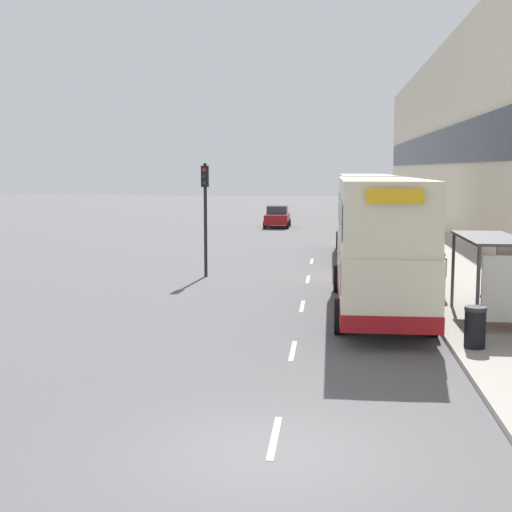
# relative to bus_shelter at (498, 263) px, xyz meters

# --- Properties ---
(ground_plane) EXTENTS (220.00, 220.00, 0.00)m
(ground_plane) POSITION_rel_bus_shelter_xyz_m (-5.77, -10.07, -1.88)
(ground_plane) COLOR #5B595B
(pavement) EXTENTS (5.00, 93.00, 0.14)m
(pavement) POSITION_rel_bus_shelter_xyz_m (0.73, 28.43, -1.81)
(pavement) COLOR #A39E93
(pavement) RESTS_ON ground_plane
(terrace_facade) EXTENTS (3.10, 93.00, 13.86)m
(terrace_facade) POSITION_rel_bus_shelter_xyz_m (4.72, 28.43, 5.05)
(terrace_facade) COLOR beige
(terrace_facade) RESTS_ON ground_plane
(lane_mark_0) EXTENTS (0.12, 2.00, 0.01)m
(lane_mark_0) POSITION_rel_bus_shelter_xyz_m (-5.77, -9.38, -1.87)
(lane_mark_0) COLOR silver
(lane_mark_0) RESTS_ON ground_plane
(lane_mark_1) EXTENTS (0.12, 2.00, 0.01)m
(lane_mark_1) POSITION_rel_bus_shelter_xyz_m (-5.77, -3.46, -1.87)
(lane_mark_1) COLOR silver
(lane_mark_1) RESTS_ON ground_plane
(lane_mark_2) EXTENTS (0.12, 2.00, 0.01)m
(lane_mark_2) POSITION_rel_bus_shelter_xyz_m (-5.77, 2.46, -1.87)
(lane_mark_2) COLOR silver
(lane_mark_2) RESTS_ON ground_plane
(lane_mark_3) EXTENTS (0.12, 2.00, 0.01)m
(lane_mark_3) POSITION_rel_bus_shelter_xyz_m (-5.77, 8.38, -1.87)
(lane_mark_3) COLOR silver
(lane_mark_3) RESTS_ON ground_plane
(lane_mark_4) EXTENTS (0.12, 2.00, 0.01)m
(lane_mark_4) POSITION_rel_bus_shelter_xyz_m (-5.77, 14.29, -1.87)
(lane_mark_4) COLOR silver
(lane_mark_4) RESTS_ON ground_plane
(bus_shelter) EXTENTS (1.60, 4.20, 2.48)m
(bus_shelter) POSITION_rel_bus_shelter_xyz_m (0.00, 0.00, 0.00)
(bus_shelter) COLOR #4C4C51
(bus_shelter) RESTS_ON ground_plane
(double_decker_bus_near) EXTENTS (2.85, 10.67, 4.30)m
(double_decker_bus_near) POSITION_rel_bus_shelter_xyz_m (-3.30, 1.87, 0.41)
(double_decker_bus_near) COLOR beige
(double_decker_bus_near) RESTS_ON ground_plane
(double_decker_bus_ahead) EXTENTS (2.85, 10.97, 4.30)m
(double_decker_bus_ahead) POSITION_rel_bus_shelter_xyz_m (-3.11, 16.42, 0.41)
(double_decker_bus_ahead) COLOR beige
(double_decker_bus_ahead) RESTS_ON ground_plane
(car_0) EXTENTS (1.99, 3.84, 1.69)m
(car_0) POSITION_rel_bus_shelter_xyz_m (-9.06, 34.89, -1.04)
(car_0) COLOR maroon
(car_0) RESTS_ON ground_plane
(car_1) EXTENTS (2.04, 3.89, 1.69)m
(car_1) POSITION_rel_bus_shelter_xyz_m (-2.59, 27.64, -1.04)
(car_1) COLOR #B7B799
(car_1) RESTS_ON ground_plane
(pedestrian_2) EXTENTS (0.32, 0.32, 1.62)m
(pedestrian_2) POSITION_rel_bus_shelter_xyz_m (-1.01, 3.71, -0.91)
(pedestrian_2) COLOR #23232D
(pedestrian_2) RESTS_ON ground_plane
(litter_bin) EXTENTS (0.55, 0.55, 1.05)m
(litter_bin) POSITION_rel_bus_shelter_xyz_m (-1.22, -3.20, -1.21)
(litter_bin) COLOR black
(litter_bin) RESTS_ON ground_plane
(traffic_light_far_kerb) EXTENTS (0.30, 0.32, 4.84)m
(traffic_light_far_kerb) POSITION_rel_bus_shelter_xyz_m (-10.17, 8.73, 1.38)
(traffic_light_far_kerb) COLOR black
(traffic_light_far_kerb) RESTS_ON ground_plane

